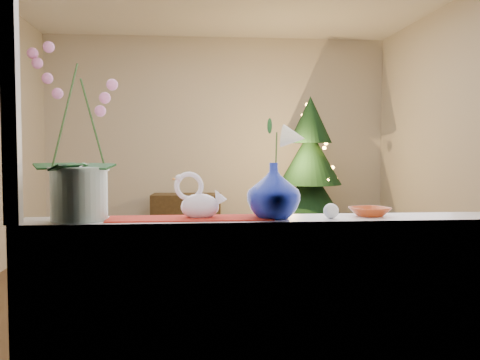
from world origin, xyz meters
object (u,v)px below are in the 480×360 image
object	(u,v)px
orchid_pot	(78,132)
xmas_tree	(310,172)
blue_vase	(274,186)
side_table	(186,219)
paperweight	(331,211)
amber_dish	(370,212)
swan	(200,197)

from	to	relation	value
orchid_pot	xmas_tree	distance (m)	4.61
blue_vase	side_table	size ratio (longest dim) A/B	0.32
paperweight	side_table	world-z (taller)	paperweight
side_table	orchid_pot	bearing A→B (deg)	-91.08
amber_dish	side_table	bearing A→B (deg)	100.58
swan	amber_dish	distance (m)	0.76
blue_vase	amber_dish	distance (m)	0.46
swan	side_table	distance (m)	4.55
side_table	xmas_tree	bearing A→B (deg)	-8.41
orchid_pot	paperweight	distance (m)	1.12
orchid_pot	xmas_tree	xyz separation A→B (m)	(1.94, 4.17, -0.36)
swan	xmas_tree	world-z (taller)	xmas_tree
orchid_pot	blue_vase	xyz separation A→B (m)	(0.82, -0.01, -0.23)
blue_vase	xmas_tree	distance (m)	4.32
paperweight	amber_dish	size ratio (longest dim) A/B	0.46
amber_dish	xmas_tree	world-z (taller)	xmas_tree
paperweight	blue_vase	bearing A→B (deg)	172.79
xmas_tree	paperweight	bearing A→B (deg)	-101.70
paperweight	amber_dish	bearing A→B (deg)	17.52
swan	amber_dish	xyz separation A→B (m)	(0.76, 0.01, -0.08)
blue_vase	paperweight	size ratio (longest dim) A/B	4.20
orchid_pot	side_table	size ratio (longest dim) A/B	0.86
paperweight	side_table	bearing A→B (deg)	98.08
amber_dish	xmas_tree	bearing A→B (deg)	80.70
orchid_pot	swan	world-z (taller)	orchid_pot
side_table	amber_dish	bearing A→B (deg)	-75.15
orchid_pot	blue_vase	world-z (taller)	orchid_pot
paperweight	amber_dish	distance (m)	0.20
xmas_tree	side_table	distance (m)	1.67
orchid_pot	side_table	bearing A→B (deg)	84.65
paperweight	xmas_tree	bearing A→B (deg)	78.30
orchid_pot	amber_dish	xyz separation A→B (m)	(1.26, 0.02, -0.35)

